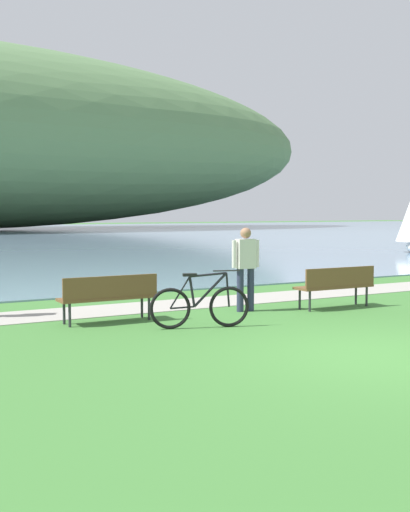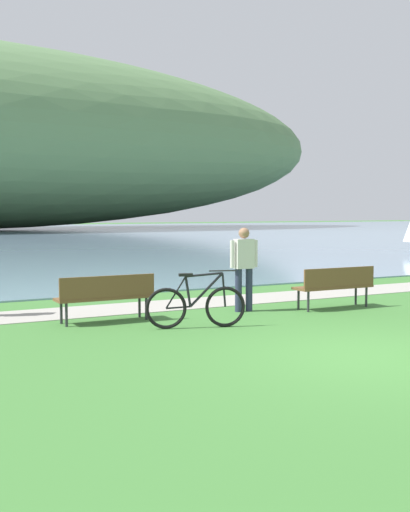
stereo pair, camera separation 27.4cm
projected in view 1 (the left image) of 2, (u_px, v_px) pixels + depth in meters
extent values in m
plane|color=#3D7533|center=(384.00, 356.00, 9.00)|extent=(200.00, 200.00, 0.00)
cube|color=#A39E93|center=(193.00, 303.00, 14.06)|extent=(60.00, 1.50, 0.01)
cube|color=brown|center=(334.00, 287.00, 13.43)|extent=(1.80, 0.49, 0.05)
cube|color=brown|center=(341.00, 277.00, 13.23)|extent=(1.80, 0.05, 0.40)
cylinder|color=#2D2D33|center=(300.00, 299.00, 13.23)|extent=(0.05, 0.05, 0.45)
cylinder|color=#2D2D33|center=(356.00, 294.00, 13.96)|extent=(0.05, 0.05, 0.45)
cylinder|color=#2D2D33|center=(310.00, 301.00, 12.93)|extent=(0.05, 0.05, 0.45)
cylinder|color=#2D2D33|center=(367.00, 296.00, 13.66)|extent=(0.05, 0.05, 0.45)
cube|color=brown|center=(107.00, 298.00, 11.70)|extent=(1.80, 0.49, 0.05)
cube|color=brown|center=(111.00, 287.00, 11.50)|extent=(1.80, 0.05, 0.40)
cylinder|color=#2D2D33|center=(64.00, 312.00, 11.49)|extent=(0.05, 0.05, 0.45)
cylinder|color=#2D2D33|center=(142.00, 306.00, 12.23)|extent=(0.05, 0.05, 0.45)
cylinder|color=#2D2D33|center=(70.00, 315.00, 11.19)|extent=(0.05, 0.05, 0.45)
cylinder|color=#2D2D33|center=(149.00, 308.00, 11.94)|extent=(0.05, 0.05, 0.45)
torus|color=black|center=(229.00, 307.00, 11.21)|extent=(0.71, 0.27, 0.72)
torus|color=black|center=(170.00, 309.00, 11.00)|extent=(0.71, 0.27, 0.72)
cylinder|color=black|center=(210.00, 290.00, 11.12)|extent=(0.59, 0.22, 0.61)
cylinder|color=black|center=(208.00, 275.00, 11.10)|extent=(0.64, 0.23, 0.09)
cylinder|color=black|center=(192.00, 292.00, 11.06)|extent=(0.13, 0.08, 0.54)
cylinder|color=black|center=(182.00, 308.00, 11.04)|extent=(0.42, 0.16, 0.05)
cylinder|color=black|center=(180.00, 293.00, 11.02)|extent=(0.36, 0.14, 0.56)
cylinder|color=black|center=(228.00, 290.00, 11.19)|extent=(0.09, 0.06, 0.60)
cube|color=black|center=(190.00, 275.00, 11.03)|extent=(0.26, 0.17, 0.05)
cylinder|color=black|center=(226.00, 271.00, 11.16)|extent=(0.47, 0.17, 0.02)
cylinder|color=#282D47|center=(240.00, 290.00, 12.92)|extent=(0.14, 0.14, 0.88)
cylinder|color=#282D47|center=(251.00, 290.00, 13.02)|extent=(0.14, 0.14, 0.88)
cube|color=silver|center=(246.00, 254.00, 12.92)|extent=(0.40, 0.25, 0.60)
sphere|color=#9E7051|center=(246.00, 233.00, 12.89)|extent=(0.22, 0.22, 0.22)
cylinder|color=silver|center=(234.00, 254.00, 12.82)|extent=(0.09, 0.09, 0.56)
cylinder|color=silver|center=(257.00, 253.00, 13.02)|extent=(0.09, 0.09, 0.56)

